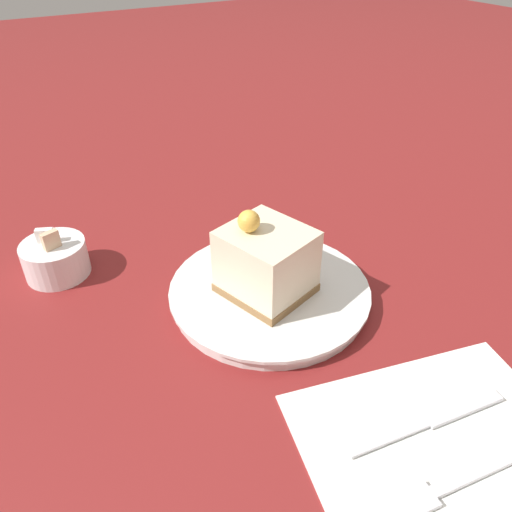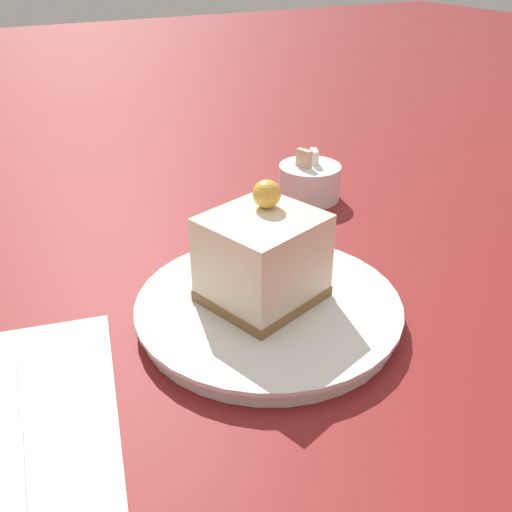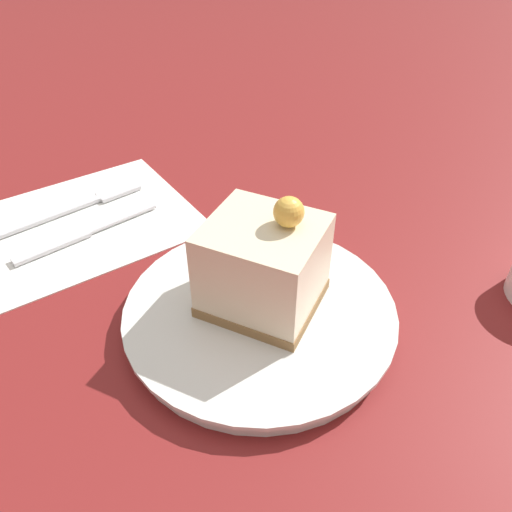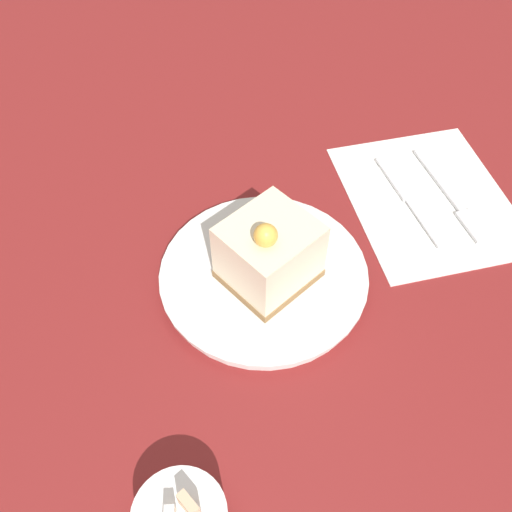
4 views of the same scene
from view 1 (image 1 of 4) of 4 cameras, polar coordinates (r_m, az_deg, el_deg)
The scene contains 7 objects.
ground_plane at distance 0.60m, azimuth 0.59°, elevation -3.92°, with size 4.00×4.00×0.00m, color maroon.
plate at distance 0.58m, azimuth 1.40°, elevation -4.22°, with size 0.23×0.23×0.02m.
cake_slice at distance 0.54m, azimuth 1.14°, elevation -0.66°, with size 0.11×0.11×0.10m.
napkin at distance 0.48m, azimuth 20.80°, elevation -20.10°, with size 0.24×0.27×0.00m.
fork at distance 0.46m, azimuth 21.38°, elevation -23.14°, with size 0.04×0.17×0.00m.
knife at distance 0.49m, azimuth 20.43°, elevation -16.81°, with size 0.03×0.16×0.00m.
sugar_bowl at distance 0.66m, azimuth -21.95°, elevation -0.24°, with size 0.08×0.08×0.07m.
Camera 1 is at (-0.40, 0.24, 0.38)m, focal length 35.00 mm.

